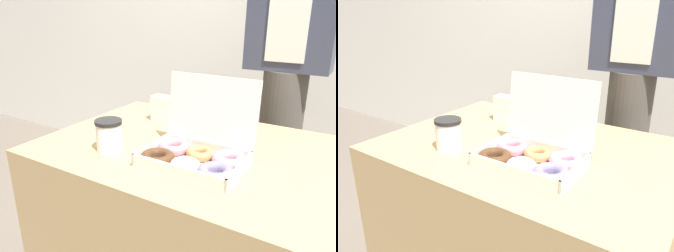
# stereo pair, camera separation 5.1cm
# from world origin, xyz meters

# --- Properties ---
(table) EXTENTS (1.02, 0.74, 0.75)m
(table) POSITION_xyz_m (0.00, 0.00, 0.38)
(table) COLOR tan
(table) RESTS_ON ground_plane
(donut_box) EXTENTS (0.33, 0.26, 0.26)m
(donut_box) POSITION_xyz_m (0.09, -0.12, 0.79)
(donut_box) COLOR white
(donut_box) RESTS_ON table
(coffee_cup) EXTENTS (0.09, 0.09, 0.11)m
(coffee_cup) POSITION_xyz_m (-0.20, -0.19, 0.81)
(coffee_cup) COLOR white
(coffee_cup) RESTS_ON table
(napkin_holder) EXTENTS (0.13, 0.05, 0.11)m
(napkin_holder) POSITION_xyz_m (-0.21, 0.18, 0.81)
(napkin_holder) COLOR silver
(napkin_holder) RESTS_ON table
(person_customer) EXTENTS (0.38, 0.23, 1.78)m
(person_customer) POSITION_xyz_m (0.16, 0.67, 1.00)
(person_customer) COLOR #4C4742
(person_customer) RESTS_ON ground_plane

